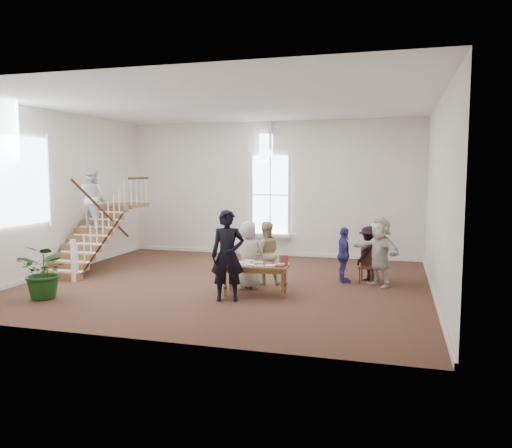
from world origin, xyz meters
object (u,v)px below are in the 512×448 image
(woman_cluster_c, at_px, (380,252))
(elderly_woman, at_px, (248,255))
(person_yellow, at_px, (265,253))
(library_table, at_px, (256,268))
(police_officer, at_px, (228,255))
(woman_cluster_a, at_px, (344,255))
(side_chair, at_px, (367,264))
(woman_cluster_b, at_px, (369,253))
(floor_plant, at_px, (45,272))

(woman_cluster_c, bearing_deg, elderly_woman, -112.45)
(elderly_woman, height_order, person_yellow, elderly_woman)
(library_table, height_order, police_officer, police_officer)
(police_officer, bearing_deg, woman_cluster_c, 18.89)
(library_table, bearing_deg, police_officer, -132.63)
(elderly_woman, distance_m, woman_cluster_a, 2.51)
(police_officer, bearing_deg, woman_cluster_a, 30.68)
(side_chair, bearing_deg, woman_cluster_b, 93.68)
(person_yellow, distance_m, woman_cluster_a, 2.02)
(library_table, relative_size, side_chair, 1.85)
(floor_plant, xyz_separation_m, side_chair, (6.82, 3.65, -0.15))
(woman_cluster_c, height_order, floor_plant, woman_cluster_c)
(woman_cluster_a, relative_size, side_chair, 1.67)
(elderly_woman, relative_size, side_chair, 1.92)
(library_table, height_order, floor_plant, floor_plant)
(floor_plant, bearing_deg, woman_cluster_a, 29.09)
(elderly_woman, xyz_separation_m, woman_cluster_c, (3.07, 1.06, 0.03))
(elderly_woman, height_order, woman_cluster_c, woman_cluster_c)
(woman_cluster_b, bearing_deg, floor_plant, -31.23)
(woman_cluster_a, height_order, side_chair, woman_cluster_a)
(elderly_woman, relative_size, person_yellow, 1.04)
(woman_cluster_a, bearing_deg, woman_cluster_c, -119.49)
(woman_cluster_c, bearing_deg, library_table, -99.92)
(floor_plant, bearing_deg, woman_cluster_b, 29.83)
(woman_cluster_a, distance_m, floor_plant, 7.14)
(woman_cluster_a, xyz_separation_m, woman_cluster_b, (0.60, 0.45, -0.00))
(elderly_woman, height_order, side_chair, elderly_woman)
(elderly_woman, bearing_deg, woman_cluster_a, -168.61)
(woman_cluster_b, bearing_deg, library_table, -17.22)
(side_chair, bearing_deg, floor_plant, -144.29)
(person_yellow, bearing_deg, woman_cluster_b, -176.00)
(police_officer, relative_size, woman_cluster_c, 1.17)
(library_table, bearing_deg, woman_cluster_c, 24.67)
(side_chair, bearing_deg, person_yellow, -151.51)
(woman_cluster_b, bearing_deg, person_yellow, -35.03)
(elderly_woman, relative_size, woman_cluster_a, 1.16)
(person_yellow, bearing_deg, woman_cluster_c, 169.32)
(elderly_woman, relative_size, floor_plant, 1.34)
(elderly_woman, xyz_separation_m, woman_cluster_a, (2.17, 1.26, -0.11))
(library_table, height_order, woman_cluster_c, woman_cluster_c)
(person_yellow, xyz_separation_m, floor_plant, (-4.37, -2.71, -0.18))
(elderly_woman, height_order, floor_plant, elderly_woman)
(library_table, relative_size, woman_cluster_c, 0.92)
(person_yellow, xyz_separation_m, woman_cluster_c, (2.77, 0.56, 0.06))
(library_table, relative_size, woman_cluster_a, 1.11)
(woman_cluster_a, xyz_separation_m, floor_plant, (-6.24, -3.47, -0.10))
(person_yellow, bearing_deg, woman_cluster_a, 179.98)
(police_officer, relative_size, floor_plant, 1.63)
(police_officer, xyz_separation_m, elderly_woman, (0.10, 1.25, -0.18))
(library_table, xyz_separation_m, person_yellow, (-0.07, 1.10, 0.17))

